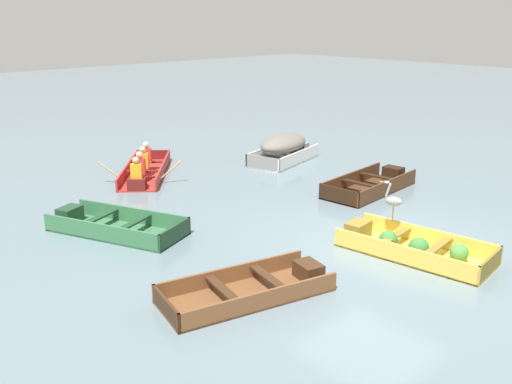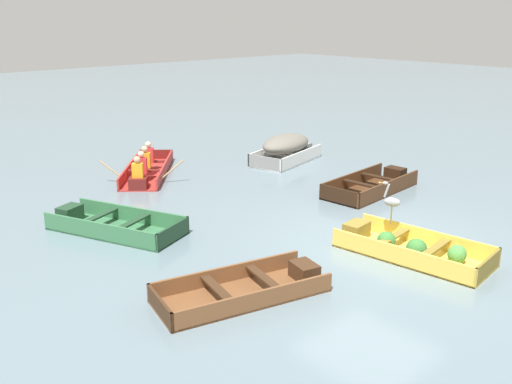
{
  "view_description": "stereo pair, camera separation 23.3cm",
  "coord_description": "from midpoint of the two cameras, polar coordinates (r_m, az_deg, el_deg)",
  "views": [
    {
      "loc": [
        -9.07,
        -6.14,
        4.42
      ],
      "look_at": [
        -0.22,
        3.31,
        0.35
      ],
      "focal_mm": 40.0,
      "sensor_mm": 36.0,
      "label": 1
    },
    {
      "loc": [
        -8.89,
        -6.3,
        4.42
      ],
      "look_at": [
        -0.22,
        3.31,
        0.35
      ],
      "focal_mm": 40.0,
      "sensor_mm": 36.0,
      "label": 2
    }
  ],
  "objects": [
    {
      "name": "ground_plane",
      "position": [
        11.78,
        12.28,
        -4.99
      ],
      "size": [
        80.0,
        80.0,
        0.0
      ],
      "primitive_type": "plane",
      "color": "slate"
    },
    {
      "name": "dinghy_yellow_foreground",
      "position": [
        11.29,
        15.65,
        -5.4
      ],
      "size": [
        1.53,
        2.97,
        0.43
      ],
      "color": "#E5BC47",
      "rests_on": "ground"
    },
    {
      "name": "skiff_white_near_moored",
      "position": [
        17.7,
        3.43,
        4.58
      ],
      "size": [
        2.66,
        1.72,
        0.85
      ],
      "color": "white",
      "rests_on": "ground"
    },
    {
      "name": "skiff_green_mid_moored",
      "position": [
        12.46,
        -13.79,
        -3.19
      ],
      "size": [
        2.15,
        3.12,
        0.38
      ],
      "color": "#387047",
      "rests_on": "ground"
    },
    {
      "name": "skiff_dark_varnish_far_moored",
      "position": [
        15.16,
        12.09,
        0.66
      ],
      "size": [
        2.93,
        1.39,
        0.4
      ],
      "color": "#4C2D19",
      "rests_on": "ground"
    },
    {
      "name": "skiff_wooden_brown_outer_moored",
      "position": [
        9.46,
        -0.07,
        -9.64
      ],
      "size": [
        2.99,
        1.74,
        0.32
      ],
      "color": "brown",
      "rests_on": "ground"
    },
    {
      "name": "rowboat_red_with_crew",
      "position": [
        16.33,
        -10.53,
        2.26
      ],
      "size": [
        3.0,
        3.23,
        0.9
      ],
      "color": "#AD2D28",
      "rests_on": "ground"
    },
    {
      "name": "heron_on_dinghy",
      "position": [
        11.53,
        13.96,
        -0.85
      ],
      "size": [
        0.26,
        0.45,
        0.84
      ],
      "color": "olive",
      "rests_on": "dinghy_yellow_foreground"
    }
  ]
}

